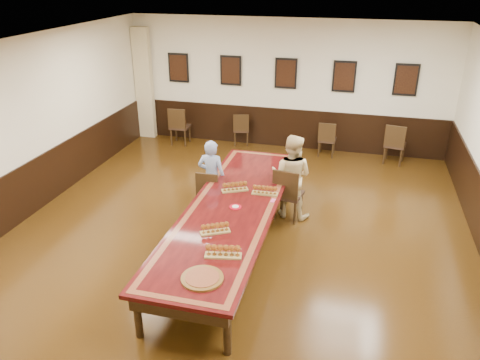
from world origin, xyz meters
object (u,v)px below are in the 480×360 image
(spare_chair_d, at_px, (395,143))
(carved_platter, at_px, (202,278))
(spare_chair_a, at_px, (180,125))
(person_man, at_px, (212,177))
(chair_man, at_px, (210,192))
(person_woman, at_px, (291,176))
(spare_chair_b, at_px, (241,128))
(conference_table, at_px, (232,214))
(chair_woman, at_px, (289,193))
(spare_chair_c, at_px, (327,138))

(spare_chair_d, distance_m, carved_platter, 6.96)
(spare_chair_a, distance_m, person_man, 3.91)
(chair_man, bearing_deg, person_woman, -167.78)
(spare_chair_b, bearing_deg, spare_chair_a, -0.29)
(chair_man, distance_m, conference_table, 1.25)
(carved_platter, bearing_deg, spare_chair_a, 113.65)
(conference_table, height_order, carved_platter, carved_platter)
(person_woman, bearing_deg, person_man, 17.76)
(chair_man, xyz_separation_m, spare_chair_a, (-1.96, 3.47, 0.05))
(chair_woman, bearing_deg, person_woman, -90.00)
(chair_woman, xyz_separation_m, carved_platter, (-0.57, -3.18, 0.26))
(conference_table, bearing_deg, spare_chair_d, 58.75)
(spare_chair_a, bearing_deg, spare_chair_c, 179.86)
(chair_man, xyz_separation_m, conference_table, (0.71, -1.02, 0.16))
(spare_chair_a, xyz_separation_m, person_man, (1.96, -3.37, 0.22))
(spare_chair_a, bearing_deg, person_woman, 135.47)
(person_man, bearing_deg, person_woman, -171.40)
(spare_chair_c, xyz_separation_m, person_man, (-1.85, -3.48, 0.28))
(spare_chair_b, bearing_deg, spare_chair_d, 161.64)
(spare_chair_b, relative_size, spare_chair_c, 0.97)
(chair_woman, bearing_deg, spare_chair_b, -53.71)
(chair_woman, height_order, conference_table, chair_woman)
(spare_chair_a, height_order, conference_table, spare_chair_a)
(spare_chair_b, bearing_deg, conference_table, 89.60)
(spare_chair_b, bearing_deg, chair_woman, 103.63)
(spare_chair_a, xyz_separation_m, person_woman, (3.42, -3.16, 0.30))
(chair_woman, height_order, spare_chair_c, chair_woman)
(spare_chair_d, height_order, conference_table, spare_chair_d)
(spare_chair_b, xyz_separation_m, person_man, (0.39, -3.73, 0.29))
(spare_chair_c, xyz_separation_m, person_woman, (-0.39, -3.27, 0.35))
(person_woman, bearing_deg, spare_chair_b, -52.79)
(person_man, height_order, person_woman, person_woman)
(spare_chair_b, xyz_separation_m, conference_table, (1.10, -4.85, 0.18))
(spare_chair_d, bearing_deg, person_man, 56.00)
(spare_chair_b, distance_m, spare_chair_c, 2.26)
(chair_man, distance_m, carved_platter, 3.12)
(person_woman, bearing_deg, carved_platter, 89.26)
(chair_woman, height_order, spare_chair_a, chair_woman)
(person_man, bearing_deg, spare_chair_c, -117.69)
(spare_chair_d, relative_size, carved_platter, 1.61)
(person_woman, xyz_separation_m, conference_table, (-0.75, -1.33, -0.18))
(chair_man, distance_m, spare_chair_b, 3.85)
(spare_chair_c, distance_m, person_man, 3.95)
(person_man, relative_size, person_woman, 0.90)
(chair_man, xyz_separation_m, person_woman, (1.46, 0.31, 0.35))
(chair_man, height_order, spare_chair_a, spare_chair_a)
(chair_woman, distance_m, spare_chair_b, 4.06)
(spare_chair_a, bearing_deg, spare_chair_d, 178.37)
(spare_chair_c, relative_size, spare_chair_d, 0.90)
(carved_platter, bearing_deg, spare_chair_b, 100.49)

